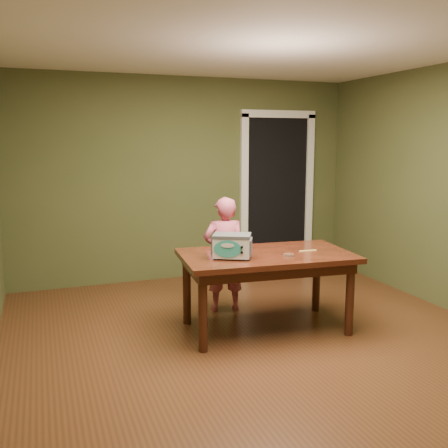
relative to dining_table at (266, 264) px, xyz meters
The scene contains 8 objects.
floor 0.79m from the dining_table, 112.90° to the right, with size 5.00×5.00×0.00m, color #592E19.
room_shell 1.15m from the dining_table, 112.90° to the right, with size 4.52×5.02×2.61m.
doorway 2.65m from the dining_table, 64.57° to the left, with size 1.10×0.66×2.25m.
dining_table is the anchor object (origin of this frame).
toy_oven 0.44m from the dining_table, behind, with size 0.41×0.36×0.22m.
baking_pan 0.25m from the dining_table, 50.56° to the right, with size 0.10×0.10×0.02m.
spatula 0.43m from the dining_table, ahead, with size 0.18×0.03×0.01m, color #E4C363.
child 0.68m from the dining_table, 105.71° to the left, with size 0.45×0.29×1.22m, color #D05572.
Camera 1 is at (-1.79, -3.75, 1.81)m, focal length 40.00 mm.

